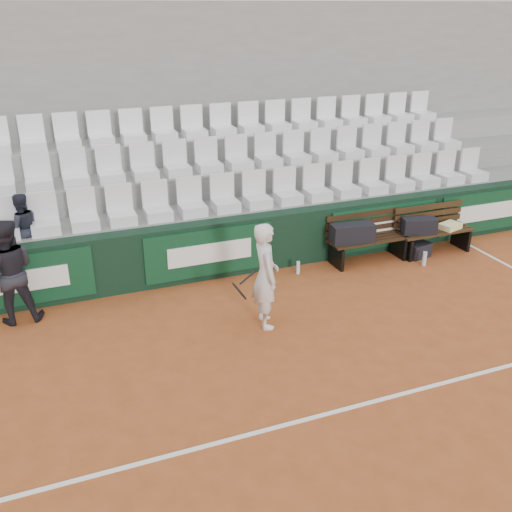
{
  "coord_description": "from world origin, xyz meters",
  "views": [
    {
      "loc": [
        -2.63,
        -4.62,
        4.32
      ],
      "look_at": [
        0.08,
        2.4,
        1.0
      ],
      "focal_mm": 40.0,
      "sensor_mm": 36.0,
      "label": 1
    }
  ],
  "objects_px": {
    "sports_bag_right": "(419,226)",
    "water_bottle_far": "(425,259)",
    "water_bottle_near": "(298,268)",
    "tennis_player": "(265,276)",
    "sports_bag_ground": "(418,250)",
    "ball_kid": "(9,272)",
    "bench_left": "(368,250)",
    "bench_right": "(433,241)",
    "spectator_c": "(18,201)",
    "sports_bag_left": "(352,233)"
  },
  "relations": [
    {
      "from": "sports_bag_right",
      "to": "water_bottle_far",
      "type": "relative_size",
      "value": 2.31
    },
    {
      "from": "water_bottle_near",
      "to": "tennis_player",
      "type": "height_order",
      "value": "tennis_player"
    },
    {
      "from": "sports_bag_ground",
      "to": "ball_kid",
      "type": "bearing_deg",
      "value": 178.46
    },
    {
      "from": "bench_left",
      "to": "water_bottle_far",
      "type": "bearing_deg",
      "value": -32.01
    },
    {
      "from": "bench_left",
      "to": "bench_right",
      "type": "xyz_separation_m",
      "value": [
        1.38,
        -0.08,
        0.0
      ]
    },
    {
      "from": "water_bottle_far",
      "to": "bench_left",
      "type": "bearing_deg",
      "value": 147.99
    },
    {
      "from": "bench_right",
      "to": "spectator_c",
      "type": "distance_m",
      "value": 7.34
    },
    {
      "from": "bench_left",
      "to": "water_bottle_near",
      "type": "bearing_deg",
      "value": -178.98
    },
    {
      "from": "water_bottle_near",
      "to": "tennis_player",
      "type": "xyz_separation_m",
      "value": [
        -1.19,
        -1.39,
        0.68
      ]
    },
    {
      "from": "sports_bag_left",
      "to": "sports_bag_ground",
      "type": "bearing_deg",
      "value": -6.61
    },
    {
      "from": "sports_bag_left",
      "to": "ball_kid",
      "type": "relative_size",
      "value": 0.48
    },
    {
      "from": "sports_bag_left",
      "to": "water_bottle_far",
      "type": "relative_size",
      "value": 2.89
    },
    {
      "from": "spectator_c",
      "to": "sports_bag_left",
      "type": "bearing_deg",
      "value": 159.24
    },
    {
      "from": "bench_right",
      "to": "water_bottle_near",
      "type": "relative_size",
      "value": 6.57
    },
    {
      "from": "water_bottle_far",
      "to": "spectator_c",
      "type": "distance_m",
      "value": 6.94
    },
    {
      "from": "bench_left",
      "to": "sports_bag_left",
      "type": "bearing_deg",
      "value": -177.45
    },
    {
      "from": "bench_right",
      "to": "sports_bag_left",
      "type": "height_order",
      "value": "sports_bag_left"
    },
    {
      "from": "sports_bag_right",
      "to": "sports_bag_ground",
      "type": "height_order",
      "value": "sports_bag_right"
    },
    {
      "from": "bench_right",
      "to": "spectator_c",
      "type": "height_order",
      "value": "spectator_c"
    },
    {
      "from": "bench_right",
      "to": "spectator_c",
      "type": "xyz_separation_m",
      "value": [
        -7.14,
        1.01,
        1.34
      ]
    },
    {
      "from": "water_bottle_far",
      "to": "tennis_player",
      "type": "distance_m",
      "value": 3.63
    },
    {
      "from": "sports_bag_ground",
      "to": "water_bottle_near",
      "type": "relative_size",
      "value": 1.95
    },
    {
      "from": "bench_left",
      "to": "tennis_player",
      "type": "xyz_separation_m",
      "value": [
        -2.59,
        -1.42,
        0.57
      ]
    },
    {
      "from": "tennis_player",
      "to": "spectator_c",
      "type": "bearing_deg",
      "value": 143.45
    },
    {
      "from": "bench_left",
      "to": "ball_kid",
      "type": "bearing_deg",
      "value": 179.86
    },
    {
      "from": "sports_bag_left",
      "to": "sports_bag_ground",
      "type": "distance_m",
      "value": 1.45
    },
    {
      "from": "sports_bag_left",
      "to": "sports_bag_ground",
      "type": "height_order",
      "value": "sports_bag_left"
    },
    {
      "from": "tennis_player",
      "to": "water_bottle_far",
      "type": "bearing_deg",
      "value": 14.29
    },
    {
      "from": "bench_right",
      "to": "spectator_c",
      "type": "relative_size",
      "value": 1.34
    },
    {
      "from": "sports_bag_left",
      "to": "tennis_player",
      "type": "bearing_deg",
      "value": -147.87
    },
    {
      "from": "bench_right",
      "to": "sports_bag_ground",
      "type": "bearing_deg",
      "value": -166.32
    },
    {
      "from": "sports_bag_left",
      "to": "bench_right",
      "type": "bearing_deg",
      "value": -2.09
    },
    {
      "from": "sports_bag_right",
      "to": "water_bottle_near",
      "type": "bearing_deg",
      "value": 178.48
    },
    {
      "from": "sports_bag_ground",
      "to": "tennis_player",
      "type": "relative_size",
      "value": 0.28
    },
    {
      "from": "sports_bag_right",
      "to": "tennis_player",
      "type": "height_order",
      "value": "tennis_player"
    },
    {
      "from": "sports_bag_left",
      "to": "tennis_player",
      "type": "xyz_separation_m",
      "value": [
        -2.23,
        -1.4,
        0.18
      ]
    },
    {
      "from": "water_bottle_near",
      "to": "sports_bag_right",
      "type": "bearing_deg",
      "value": -1.52
    },
    {
      "from": "tennis_player",
      "to": "sports_bag_right",
      "type": "bearing_deg",
      "value": 20.27
    },
    {
      "from": "water_bottle_far",
      "to": "sports_bag_ground",
      "type": "bearing_deg",
      "value": 70.14
    },
    {
      "from": "sports_bag_right",
      "to": "water_bottle_near",
      "type": "xyz_separation_m",
      "value": [
        -2.41,
        0.06,
        -0.48
      ]
    },
    {
      "from": "bench_right",
      "to": "ball_kid",
      "type": "bearing_deg",
      "value": 179.27
    },
    {
      "from": "sports_bag_left",
      "to": "water_bottle_near",
      "type": "bearing_deg",
      "value": -179.51
    },
    {
      "from": "water_bottle_near",
      "to": "spectator_c",
      "type": "relative_size",
      "value": 0.2
    },
    {
      "from": "bench_left",
      "to": "water_bottle_far",
      "type": "height_order",
      "value": "bench_left"
    },
    {
      "from": "sports_bag_ground",
      "to": "bench_left",
      "type": "bearing_deg",
      "value": 170.1
    },
    {
      "from": "sports_bag_left",
      "to": "spectator_c",
      "type": "relative_size",
      "value": 0.68
    },
    {
      "from": "sports_bag_right",
      "to": "ball_kid",
      "type": "xyz_separation_m",
      "value": [
        -7.01,
        0.1,
        0.2
      ]
    },
    {
      "from": "bench_left",
      "to": "water_bottle_near",
      "type": "xyz_separation_m",
      "value": [
        -1.41,
        -0.03,
        -0.11
      ]
    },
    {
      "from": "bench_right",
      "to": "water_bottle_far",
      "type": "bearing_deg",
      "value": -138.39
    },
    {
      "from": "sports_bag_right",
      "to": "sports_bag_ground",
      "type": "xyz_separation_m",
      "value": [
        -0.01,
        -0.08,
        -0.46
      ]
    }
  ]
}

